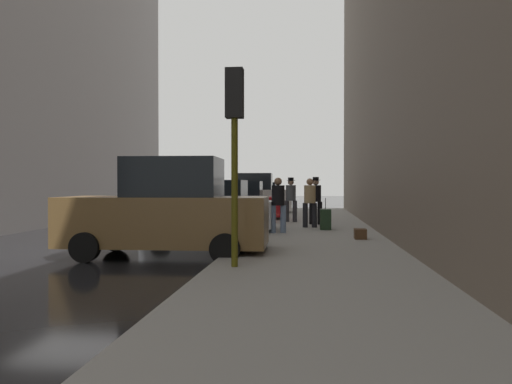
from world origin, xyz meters
name	(u,v)px	position (x,y,z in m)	size (l,w,h in m)	color
ground_plane	(73,251)	(0.00, 0.00, 0.00)	(120.00, 120.00, 0.00)	black
sidewalk	(316,251)	(6.00, 0.00, 0.07)	(4.00, 40.00, 0.15)	gray
parked_bronze_suv	(167,212)	(2.65, -0.81, 1.03)	(4.65, 2.15, 2.25)	brown
parked_silver_sedan	(211,209)	(2.65, 4.26, 0.85)	(4.23, 2.11, 1.79)	#B7BABF
parked_red_hatchback	(236,203)	(2.65, 9.90, 0.85)	(4.22, 2.10, 1.79)	#B2191E
parked_white_van	(250,196)	(2.65, 14.90, 1.03)	(4.64, 2.15, 2.25)	silver
parked_dark_green_sedan	(259,197)	(2.65, 19.95, 0.85)	(4.27, 2.19, 1.79)	#193828
fire_hydrant	(273,214)	(4.45, 7.61, 0.50)	(0.42, 0.22, 0.70)	red
traffic_light	(235,123)	(4.50, -2.87, 2.76)	(0.32, 0.32, 3.60)	#514C0F
pedestrian_in_tan_coat	(310,200)	(5.87, 5.63, 1.10)	(0.50, 0.41, 1.71)	black
pedestrian_in_jeans	(278,202)	(4.88, 3.58, 1.10)	(0.53, 0.47, 1.71)	#728CB2
pedestrian_with_beanie	(291,197)	(5.11, 8.17, 1.14)	(0.50, 0.41, 1.78)	#333338
pedestrian_with_fedora	(316,198)	(6.08, 6.97, 1.14)	(0.53, 0.50, 1.78)	black
rolling_suitcase	(325,219)	(6.38, 4.90, 0.49)	(0.36, 0.56, 1.04)	black
duffel_bag	(360,234)	(7.24, 2.08, 0.29)	(0.32, 0.44, 0.28)	#472D19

